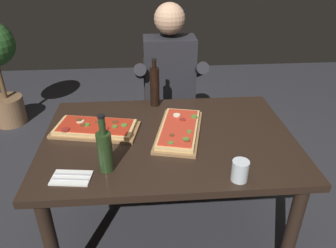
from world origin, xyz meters
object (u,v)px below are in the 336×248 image
Objects in this scene: dining_table at (169,150)px; seated_diner at (170,85)px; pizza_rectangular_left at (179,130)px; diner_chair at (169,108)px; oil_bottle_amber at (155,86)px; pizza_rectangular_front at (95,128)px; wine_bottle_dark at (105,150)px; tumbler_near_camera at (240,171)px.

seated_diner is at bearing 84.70° from dining_table.
pizza_rectangular_left is 0.61× the size of diner_chair.
oil_bottle_amber is 0.38m from seated_diner.
pizza_rectangular_left is at bearing -6.52° from pizza_rectangular_front.
oil_bottle_amber is (-0.12, 0.37, 0.12)m from pizza_rectangular_left.
wine_bottle_dark is 0.73m from oil_bottle_amber.
pizza_rectangular_front is 0.81m from seated_diner.
pizza_rectangular_front is 0.98× the size of pizza_rectangular_left.
pizza_rectangular_left is at bearing -71.65° from oil_bottle_amber.
dining_table is at bearing -94.56° from diner_chair.
tumbler_near_camera is at bearing -54.01° from dining_table.
pizza_rectangular_front is at bearing 173.48° from pizza_rectangular_left.
diner_chair is at bearing 74.24° from oil_bottle_amber.
dining_table is at bearing -12.01° from pizza_rectangular_front.
tumbler_near_camera is (0.61, -0.12, -0.06)m from wine_bottle_dark.
pizza_rectangular_front is 0.48m from pizza_rectangular_left.
oil_bottle_amber is 0.61m from diner_chair.
pizza_rectangular_front is 0.86m from tumbler_near_camera.
seated_diner is (0.13, 0.33, -0.13)m from oil_bottle_amber.
wine_bottle_dark reaches higher than tumbler_near_camera.
wine_bottle_dark is 0.63m from tumbler_near_camera.
tumbler_near_camera is 1.16m from seated_diner.
diner_chair reaches higher than pizza_rectangular_left.
pizza_rectangular_front is at bearing 145.23° from tumbler_near_camera.
tumbler_near_camera is at bearing -62.15° from pizza_rectangular_left.
diner_chair is at bearing 71.07° from wine_bottle_dark.
wine_bottle_dark is (-0.38, -0.31, 0.09)m from pizza_rectangular_left.
wine_bottle_dark is at bearing -75.51° from pizza_rectangular_front.
oil_bottle_amber reaches higher than wine_bottle_dark.
tumbler_near_camera is at bearing -11.49° from wine_bottle_dark.
wine_bottle_dark is at bearing -108.93° from diner_chair.
seated_diner reaches higher than dining_table.
tumbler_near_camera is 0.12× the size of diner_chair.
oil_bottle_amber is 3.15× the size of tumbler_near_camera.
oil_bottle_amber is (-0.06, 0.40, 0.23)m from dining_table.
seated_diner is at bearing -90.00° from diner_chair.
oil_bottle_amber is (0.36, 0.31, 0.12)m from pizza_rectangular_front.
oil_bottle_amber is at bearing -105.76° from diner_chair.
seated_diner reaches higher than tumbler_near_camera.
wine_bottle_dark is 0.34× the size of diner_chair.
dining_table is 4.37× the size of oil_bottle_amber.
wine_bottle_dark is at bearing -110.98° from seated_diner.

